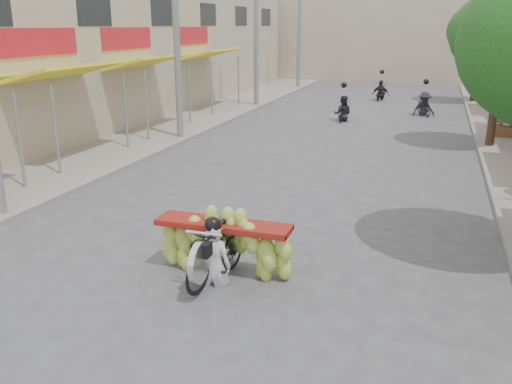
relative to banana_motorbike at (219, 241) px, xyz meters
name	(u,v)px	position (x,y,z in m)	size (l,w,h in m)	color
ground	(154,326)	(-0.30, -1.72, -0.66)	(120.00, 120.00, 0.00)	#515156
sidewalk_left	(178,123)	(-7.30, 13.28, -0.60)	(4.00, 60.00, 0.12)	gray
shophouse_row_left	(58,52)	(-12.28, 12.26, 2.34)	(9.77, 40.00, 6.00)	tan
far_building	(394,33)	(-0.30, 36.28, 2.84)	(20.00, 6.00, 7.00)	tan
utility_pole_mid	(176,27)	(-5.70, 10.28, 3.36)	(0.60, 0.24, 8.00)	slate
utility_pole_far	(256,26)	(-5.70, 19.28, 3.36)	(0.60, 0.24, 8.00)	slate
utility_pole_back	(299,26)	(-5.70, 28.28, 3.36)	(0.60, 0.24, 8.00)	slate
street_tree_mid	(503,35)	(5.10, 12.28, 3.12)	(3.40, 3.40, 5.25)	#3A2719
street_tree_far	(480,31)	(5.10, 24.28, 3.12)	(3.40, 3.40, 5.25)	#3A2719
produce_crate_far	(510,120)	(5.90, 14.28, 0.05)	(1.20, 0.88, 1.16)	brown
banana_motorbike	(219,241)	(0.00, 0.00, 0.00)	(2.31, 1.88, 1.93)	black
pedestrian	(509,115)	(5.82, 14.08, 0.25)	(0.91, 0.79, 1.58)	silver
bg_motorbike_a	(343,103)	(-0.66, 16.25, 0.12)	(0.81, 1.45, 1.95)	black
bg_motorbike_b	(425,98)	(2.71, 18.92, 0.19)	(1.19, 1.70, 1.95)	black
bg_motorbike_c	(381,86)	(0.21, 23.91, 0.12)	(1.03, 1.77, 1.95)	black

